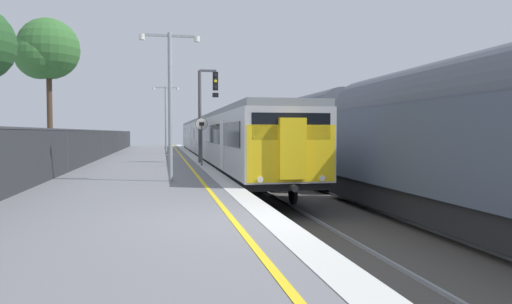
# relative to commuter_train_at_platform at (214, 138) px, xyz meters

# --- Properties ---
(ground) EXTENTS (17.40, 110.00, 1.21)m
(ground) POSITION_rel_commuter_train_at_platform_xyz_m (0.54, -25.93, -1.88)
(ground) COLOR slate
(commuter_train_at_platform) EXTENTS (2.83, 42.78, 3.81)m
(commuter_train_at_platform) POSITION_rel_commuter_train_at_platform_xyz_m (0.00, 0.00, 0.00)
(commuter_train_at_platform) COLOR #B7B7BC
(commuter_train_at_platform) RESTS_ON ground
(freight_train_adjacent_track) EXTENTS (2.60, 28.14, 4.56)m
(freight_train_adjacent_track) POSITION_rel_commuter_train_at_platform_xyz_m (4.00, -16.10, 0.22)
(freight_train_adjacent_track) COLOR #232326
(freight_train_adjacent_track) RESTS_ON ground
(signal_gantry) EXTENTS (1.10, 0.24, 5.03)m
(signal_gantry) POSITION_rel_commuter_train_at_platform_xyz_m (-1.47, -8.97, 1.87)
(signal_gantry) COLOR #47474C
(signal_gantry) RESTS_ON ground
(speed_limit_sign) EXTENTS (0.59, 0.08, 2.36)m
(speed_limit_sign) POSITION_rel_commuter_train_at_platform_xyz_m (-1.85, -11.32, 0.25)
(speed_limit_sign) COLOR #59595B
(speed_limit_sign) RESTS_ON ground
(platform_lamp_mid) EXTENTS (2.00, 0.20, 4.96)m
(platform_lamp_mid) POSITION_rel_commuter_train_at_platform_xyz_m (-3.47, -18.47, 1.70)
(platform_lamp_mid) COLOR #93999E
(platform_lamp_mid) RESTS_ON ground
(platform_lamp_far) EXTENTS (2.00, 0.20, 5.18)m
(platform_lamp_far) POSITION_rel_commuter_train_at_platform_xyz_m (-3.47, 2.37, 1.82)
(platform_lamp_far) COLOR #93999E
(platform_lamp_far) RESTS_ON ground
(background_tree_centre) EXTENTS (3.68, 3.64, 8.50)m
(background_tree_centre) POSITION_rel_commuter_train_at_platform_xyz_m (-10.57, -4.17, 5.24)
(background_tree_centre) COLOR #473323
(background_tree_centre) RESTS_ON ground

